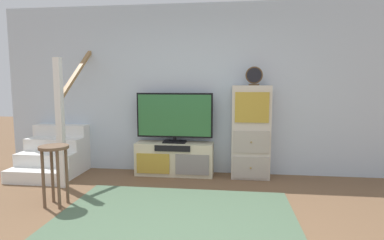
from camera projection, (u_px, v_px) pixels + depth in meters
back_wall at (195, 90)px, 5.10m from camera, size 6.40×0.12×2.70m
area_rug at (176, 217)px, 3.42m from camera, size 2.60×1.80×0.01m
media_console at (175, 159)px, 5.00m from camera, size 1.23×0.38×0.52m
television at (175, 116)px, 4.94m from camera, size 1.20×0.22×0.79m
side_cabinet at (251, 132)px, 4.81m from camera, size 0.58×0.38×1.42m
desk_clock at (254, 76)px, 4.69m from camera, size 0.25×0.08×0.28m
staircase at (60, 149)px, 5.23m from camera, size 1.00×1.36×2.20m
bar_stool_near at (54, 161)px, 3.70m from camera, size 0.34×0.34×0.73m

